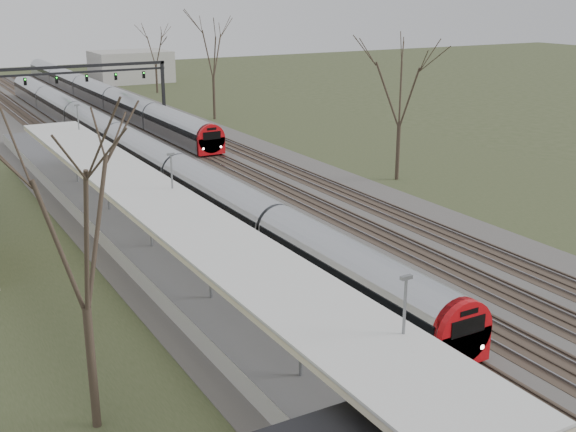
{
  "coord_description": "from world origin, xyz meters",
  "views": [
    {
      "loc": [
        -20.93,
        -1.95,
        14.34
      ],
      "look_at": [
        -1.4,
        32.37,
        2.0
      ],
      "focal_mm": 45.0,
      "sensor_mm": 36.0,
      "label": 1
    }
  ],
  "objects": [
    {
      "name": "signal_gantry",
      "position": [
        0.29,
        84.99,
        4.91
      ],
      "size": [
        21.0,
        0.59,
        6.08
      ],
      "color": "black",
      "rests_on": "ground"
    },
    {
      "name": "canopy",
      "position": [
        -9.05,
        32.99,
        3.93
      ],
      "size": [
        4.1,
        50.0,
        3.11
      ],
      "color": "slate",
      "rests_on": "platform"
    },
    {
      "name": "platform",
      "position": [
        -9.05,
        37.5,
        0.5
      ],
      "size": [
        3.5,
        69.0,
        1.0
      ],
      "primitive_type": "cube",
      "color": "#9E9B93",
      "rests_on": "ground"
    },
    {
      "name": "train_far",
      "position": [
        4.5,
        93.87,
        1.48
      ],
      "size": [
        2.62,
        75.21,
        3.05
      ],
      "color": "#AAADB5",
      "rests_on": "ground"
    },
    {
      "name": "track_bed",
      "position": [
        0.26,
        55.0,
        0.06
      ],
      "size": [
        24.0,
        160.0,
        0.22
      ],
      "color": "#474442",
      "rests_on": "ground"
    },
    {
      "name": "passenger",
      "position": [
        -8.62,
        14.17,
        1.81
      ],
      "size": [
        0.54,
        0.68,
        1.63
      ],
      "primitive_type": "imported",
      "rotation": [
        0.0,
        0.0,
        1.29
      ],
      "color": "#2C3D56",
      "rests_on": "platform"
    },
    {
      "name": "tree_west_near",
      "position": [
        -16.0,
        20.0,
        7.29
      ],
      "size": [
        5.0,
        5.0,
        10.3
      ],
      "color": "#2D231C",
      "rests_on": "ground"
    },
    {
      "name": "tree_east_far",
      "position": [
        14.0,
        42.0,
        7.29
      ],
      "size": [
        5.0,
        5.0,
        10.3
      ],
      "color": "#2D231C",
      "rests_on": "ground"
    },
    {
      "name": "train_near",
      "position": [
        -2.5,
        61.37,
        1.48
      ],
      "size": [
        2.62,
        90.21,
        3.05
      ],
      "color": "#AAADB5",
      "rests_on": "ground"
    }
  ]
}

